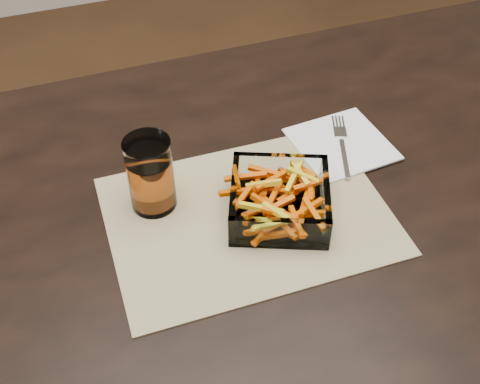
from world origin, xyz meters
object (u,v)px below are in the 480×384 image
object	(u,v)px
glass_bowl	(279,202)
fork	(342,143)
tumbler	(151,177)
dining_table	(286,220)

from	to	relation	value
glass_bowl	fork	bearing A→B (deg)	33.96
glass_bowl	tumbler	distance (m)	0.21
dining_table	tumbler	world-z (taller)	tumbler
dining_table	tumbler	size ratio (longest dim) A/B	12.22
tumbler	fork	world-z (taller)	tumbler
dining_table	tumbler	distance (m)	0.28
tumbler	fork	xyz separation A→B (m)	(0.36, 0.03, -0.05)
glass_bowl	fork	size ratio (longest dim) A/B	1.21
glass_bowl	fork	distance (m)	0.21
fork	dining_table	bearing A→B (deg)	-134.55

